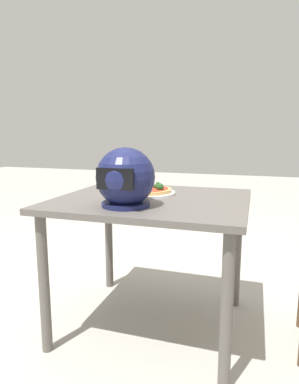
# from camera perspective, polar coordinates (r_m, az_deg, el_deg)

# --- Properties ---
(ground_plane) EXTENTS (14.00, 14.00, 0.00)m
(ground_plane) POSITION_cam_1_polar(r_m,az_deg,el_deg) (1.99, 0.46, -21.65)
(ground_plane) COLOR #B2ADA3
(dining_table) EXTENTS (0.96, 0.85, 0.72)m
(dining_table) POSITION_cam_1_polar(r_m,az_deg,el_deg) (1.74, 0.48, -3.98)
(dining_table) COLOR #5B5651
(dining_table) RESTS_ON ground
(pizza_plate) EXTENTS (0.31, 0.31, 0.01)m
(pizza_plate) POSITION_cam_1_polar(r_m,az_deg,el_deg) (1.83, -0.46, -0.13)
(pizza_plate) COLOR white
(pizza_plate) RESTS_ON dining_table
(pizza) EXTENTS (0.27, 0.27, 0.05)m
(pizza) POSITION_cam_1_polar(r_m,az_deg,el_deg) (1.83, -0.31, 0.42)
(pizza) COLOR tan
(pizza) RESTS_ON pizza_plate
(motorcycle_helmet) EXTENTS (0.27, 0.27, 0.27)m
(motorcycle_helmet) POSITION_cam_1_polar(r_m,az_deg,el_deg) (1.50, -4.14, 2.33)
(motorcycle_helmet) COLOR #191E4C
(motorcycle_helmet) RESTS_ON dining_table
(drinking_glass) EXTENTS (0.07, 0.07, 0.11)m
(drinking_glass) POSITION_cam_1_polar(r_m,az_deg,el_deg) (2.00, -4.74, 2.11)
(drinking_glass) COLOR silver
(drinking_glass) RESTS_ON dining_table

